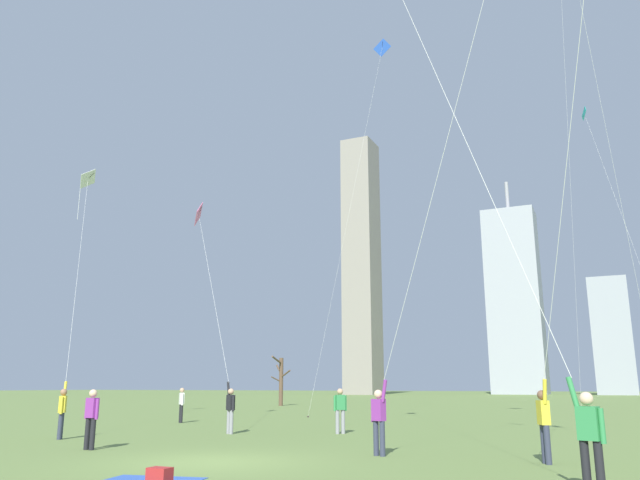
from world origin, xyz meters
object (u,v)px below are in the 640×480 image
at_px(kite_flyer_midfield_right_pink, 221,350).
at_px(distant_kite_high_overhead_teal, 592,136).
at_px(kite_flyer_foreground_right_red, 555,309).
at_px(kite_flyer_foreground_left_orange, 500,230).
at_px(bystander_far_off_by_trees, 181,403).
at_px(distant_kite_drifting_left_blue, 377,74).
at_px(kite_flyer_midfield_left_white, 71,333).
at_px(kite_flyer_midfield_center_yellow, 417,269).
at_px(bystander_watching_nearby, 340,408).
at_px(distant_kite_drifting_right_green, 562,13).
at_px(bystander_strolling_midfield, 91,416).
at_px(picnic_spot, 154,479).
at_px(bare_tree_center, 281,379).

xyz_separation_m(kite_flyer_midfield_right_pink, distant_kite_high_overhead_teal, (14.68, 15.70, 12.74)).
xyz_separation_m(kite_flyer_foreground_right_red, distant_kite_high_overhead_teal, (1.32, 22.65, 12.50)).
distance_m(kite_flyer_foreground_left_orange, kite_flyer_foreground_right_red, 2.83).
height_order(bystander_far_off_by_trees, distant_kite_drifting_left_blue, distant_kite_drifting_left_blue).
distance_m(kite_flyer_midfield_left_white, kite_flyer_foreground_left_orange, 18.01).
distance_m(kite_flyer_midfield_center_yellow, bystander_far_off_by_trees, 18.30).
bearing_deg(distant_kite_high_overhead_teal, bystander_watching_nearby, -121.88).
height_order(kite_flyer_foreground_left_orange, bystander_far_off_by_trees, kite_flyer_foreground_left_orange).
distance_m(distant_kite_drifting_left_blue, distant_kite_drifting_right_green, 11.52).
height_order(kite_flyer_foreground_left_orange, kite_flyer_foreground_right_red, kite_flyer_foreground_left_orange).
xyz_separation_m(bystander_strolling_midfield, picnic_spot, (5.61, -4.10, -0.81)).
bearing_deg(kite_flyer_foreground_right_red, distant_kite_drifting_left_blue, 118.55).
distance_m(distant_kite_high_overhead_teal, picnic_spot, 32.91).
xyz_separation_m(bystander_strolling_midfield, bystander_far_off_by_trees, (-5.60, 11.50, 0.00)).
distance_m(kite_flyer_midfield_center_yellow, bystander_watching_nearby, 9.42).
xyz_separation_m(bystander_far_off_by_trees, distant_kite_high_overhead_teal, (19.19, 12.15, 14.97)).
bearing_deg(kite_flyer_midfield_right_pink, kite_flyer_midfield_center_yellow, -33.45).
relative_size(kite_flyer_foreground_left_orange, distant_kite_drifting_left_blue, 0.85).
height_order(kite_flyer_midfield_right_pink, bystander_far_off_by_trees, kite_flyer_midfield_right_pink).
xyz_separation_m(kite_flyer_midfield_center_yellow, distant_kite_drifting_left_blue, (-7.73, 19.82, 16.75)).
bearing_deg(distant_kite_drifting_left_blue, distant_kite_drifting_right_green, 5.65).
bearing_deg(distant_kite_drifting_right_green, picnic_spot, -105.02).
height_order(distant_kite_drifting_left_blue, picnic_spot, distant_kite_drifting_left_blue).
xyz_separation_m(bystander_strolling_midfield, distant_kite_drifting_right_green, (12.66, 22.16, 22.37)).
xyz_separation_m(kite_flyer_foreground_left_orange, picnic_spot, (-5.93, -2.71, -4.60)).
bearing_deg(bystander_far_off_by_trees, bystander_strolling_midfield, -64.02).
relative_size(kite_flyer_midfield_left_white, bare_tree_center, 3.21).
height_order(bystander_strolling_midfield, distant_kite_drifting_left_blue, distant_kite_drifting_left_blue).
distance_m(kite_flyer_midfield_center_yellow, picnic_spot, 7.76).
bearing_deg(picnic_spot, distant_kite_high_overhead_teal, 73.97).
relative_size(kite_flyer_foreground_left_orange, distant_kite_high_overhead_teal, 1.12).
relative_size(bystander_far_off_by_trees, distant_kite_drifting_right_green, 0.06).
height_order(kite_flyer_midfield_center_yellow, distant_kite_drifting_right_green, distant_kite_drifting_right_green).
bearing_deg(kite_flyer_foreground_left_orange, kite_flyer_foreground_right_red, 73.30).
height_order(kite_flyer_midfield_center_yellow, bystander_strolling_midfield, kite_flyer_midfield_center_yellow).
height_order(kite_flyer_midfield_center_yellow, bystander_far_off_by_trees, kite_flyer_midfield_center_yellow).
bearing_deg(bystander_strolling_midfield, distant_kite_drifting_right_green, 60.27).
height_order(kite_flyer_midfield_right_pink, picnic_spot, kite_flyer_midfield_right_pink).
relative_size(bystander_watching_nearby, distant_kite_drifting_right_green, 0.06).
relative_size(distant_kite_drifting_left_blue, distant_kite_high_overhead_teal, 1.31).
distance_m(bystander_watching_nearby, picnic_spot, 12.50).
bearing_deg(kite_flyer_midfield_left_white, bystander_watching_nearby, 22.88).
distance_m(kite_flyer_foreground_left_orange, picnic_spot, 7.98).
relative_size(kite_flyer_midfield_left_white, distant_kite_high_overhead_teal, 0.76).
height_order(kite_flyer_foreground_left_orange, bystander_strolling_midfield, kite_flyer_foreground_left_orange).
bearing_deg(kite_flyer_midfield_center_yellow, kite_flyer_foreground_right_red, -3.87).
relative_size(distant_kite_drifting_left_blue, bare_tree_center, 5.56).
height_order(picnic_spot, bare_tree_center, bare_tree_center).
xyz_separation_m(distant_kite_high_overhead_teal, distant_kite_drifting_right_green, (-0.93, -1.49, 7.39)).
height_order(kite_flyer_foreground_right_red, distant_kite_drifting_left_blue, distant_kite_drifting_left_blue).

